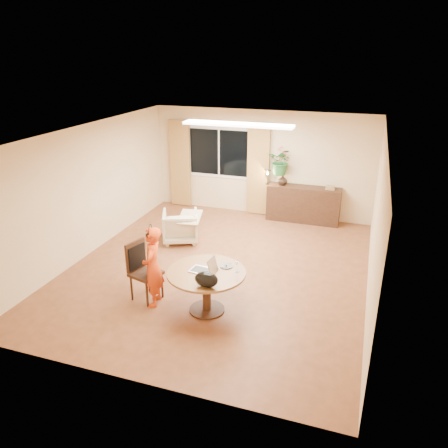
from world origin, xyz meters
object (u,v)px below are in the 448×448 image
armchair (180,226)px  dining_table (206,280)px  dining_chair (146,272)px  sideboard (303,204)px  child (153,267)px

armchair → dining_table: bearing=99.2°
dining_chair → armchair: bearing=116.9°
dining_table → sideboard: bearing=79.4°
armchair → sideboard: bearing=-162.1°
dining_table → dining_chair: dining_chair is taller
sideboard → dining_chair: bearing=-113.4°
armchair → dining_chair: bearing=77.3°
dining_chair → child: size_ratio=0.75×
child → armchair: 2.58m
dining_chair → child: (0.19, -0.09, 0.17)m
dining_table → dining_chair: (-1.08, 0.02, -0.05)m
dining_chair → child: child is taller
dining_chair → armchair: size_ratio=1.34×
dining_table → armchair: dining_table is taller
sideboard → dining_table: bearing=-100.6°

